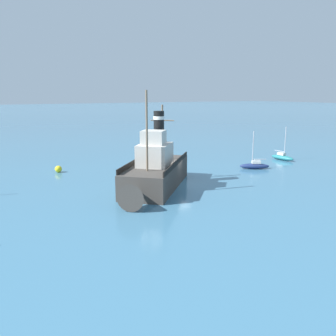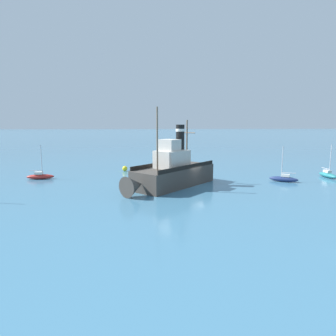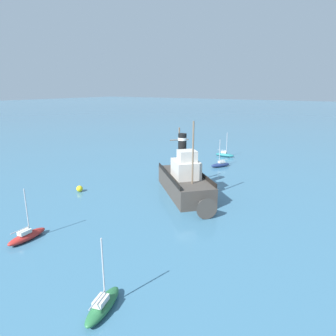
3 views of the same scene
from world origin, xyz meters
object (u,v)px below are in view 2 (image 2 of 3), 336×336
Objects in this scene: sailboat_teal at (328,175)px; sailboat_red at (40,176)px; old_tugboat at (171,172)px; mooring_buoy at (125,168)px; sailboat_navy at (284,179)px.

sailboat_teal and sailboat_red have the same top height.
old_tugboat reaches higher than mooring_buoy.
sailboat_navy is at bearing -97.21° from sailboat_red.
sailboat_navy and sailboat_red have the same top height.
sailboat_teal reaches higher than mooring_buoy.
sailboat_navy is (1.94, -15.70, -1.40)m from old_tugboat.
old_tugboat is at bearing -108.76° from sailboat_red.
sailboat_teal is 42.06m from sailboat_red.
old_tugboat is 2.61× the size of sailboat_teal.
sailboat_red is at bearing 87.59° from sailboat_teal.
sailboat_teal is 1.00× the size of sailboat_red.
old_tugboat is 14.34m from mooring_buoy.
mooring_buoy is (12.57, 6.76, -1.41)m from old_tugboat.
old_tugboat is 2.61× the size of sailboat_red.
sailboat_teal is at bearing -72.19° from sailboat_navy.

